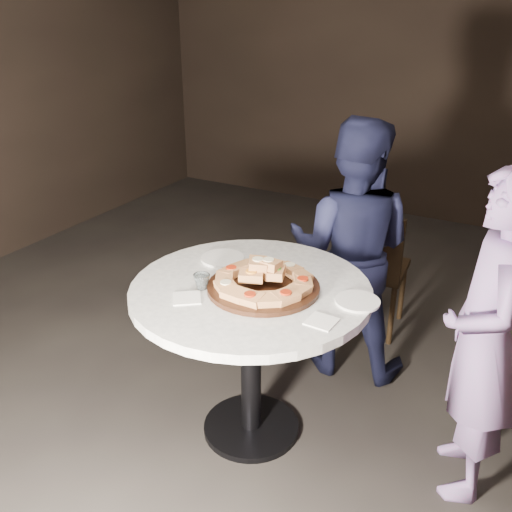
% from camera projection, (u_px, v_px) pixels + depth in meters
% --- Properties ---
extents(floor, '(7.00, 7.00, 0.00)m').
position_uv_depth(floor, '(272.00, 431.00, 2.89)').
color(floor, black).
rests_on(floor, ground).
extents(table, '(1.15, 1.15, 0.82)m').
position_uv_depth(table, '(251.00, 316.00, 2.63)').
color(table, black).
rests_on(table, ground).
extents(serving_board, '(0.66, 0.66, 0.02)m').
position_uv_depth(serving_board, '(263.00, 287.00, 2.53)').
color(serving_board, black).
rests_on(serving_board, table).
extents(focaccia_pile, '(0.45, 0.44, 0.12)m').
position_uv_depth(focaccia_pile, '(263.00, 278.00, 2.52)').
color(focaccia_pile, '#B97A47').
rests_on(focaccia_pile, serving_board).
extents(plate_left, '(0.25, 0.25, 0.01)m').
position_uv_depth(plate_left, '(223.00, 258.00, 2.83)').
color(plate_left, white).
rests_on(plate_left, table).
extents(plate_right, '(0.24, 0.24, 0.01)m').
position_uv_depth(plate_right, '(358.00, 301.00, 2.43)').
color(plate_right, white).
rests_on(plate_right, table).
extents(water_glass, '(0.09, 0.09, 0.07)m').
position_uv_depth(water_glass, '(202.00, 281.00, 2.53)').
color(water_glass, silver).
rests_on(water_glass, table).
extents(napkin_near, '(0.16, 0.16, 0.01)m').
position_uv_depth(napkin_near, '(187.00, 298.00, 2.46)').
color(napkin_near, white).
rests_on(napkin_near, table).
extents(napkin_far, '(0.12, 0.12, 0.01)m').
position_uv_depth(napkin_far, '(322.00, 321.00, 2.28)').
color(napkin_far, white).
rests_on(napkin_far, table).
extents(chair_far, '(0.43, 0.45, 0.85)m').
position_uv_depth(chair_far, '(371.00, 264.00, 3.56)').
color(chair_far, black).
rests_on(chair_far, ground).
extents(diner_navy, '(0.80, 0.67, 1.47)m').
position_uv_depth(diner_navy, '(350.00, 250.00, 3.14)').
color(diner_navy, '#141732').
rests_on(diner_navy, ground).
extents(diner_teal, '(0.49, 0.61, 1.47)m').
position_uv_depth(diner_teal, '(485.00, 340.00, 2.32)').
color(diner_teal, slate).
rests_on(diner_teal, ground).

